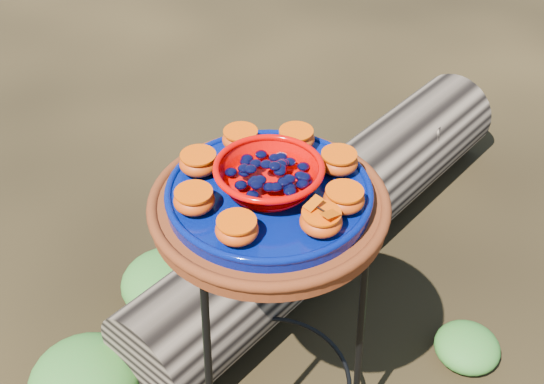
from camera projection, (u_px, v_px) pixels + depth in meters
name	position (u px, v px, depth m)	size (l,w,h in m)	color
plant_stand	(269.00, 329.00, 1.57)	(0.44, 0.44, 0.70)	black
terracotta_saucer	(269.00, 207.00, 1.33)	(0.46, 0.46, 0.04)	#602109
cobalt_plate	(269.00, 195.00, 1.31)	(0.40, 0.40, 0.03)	#020839
red_bowl	(269.00, 178.00, 1.29)	(0.20, 0.20, 0.06)	#D00200
glass_gems	(269.00, 161.00, 1.26)	(0.15, 0.15, 0.03)	black
orange_half_0	(321.00, 221.00, 1.20)	(0.08, 0.08, 0.04)	#AB2E00
orange_half_1	(344.00, 199.00, 1.25)	(0.08, 0.08, 0.04)	#AB2E00
orange_half_2	(339.00, 162.00, 1.34)	(0.08, 0.08, 0.04)	#AB2E00
orange_half_3	(296.00, 139.00, 1.40)	(0.08, 0.08, 0.04)	#AB2E00
orange_half_4	(241.00, 139.00, 1.40)	(0.08, 0.08, 0.04)	#AB2E00
orange_half_5	(199.00, 163.00, 1.33)	(0.08, 0.08, 0.04)	#AB2E00
orange_half_6	(194.00, 200.00, 1.25)	(0.08, 0.08, 0.04)	#AB2E00
orange_half_7	(237.00, 230.00, 1.18)	(0.08, 0.08, 0.04)	#AB2E00
butterfly	(322.00, 210.00, 1.18)	(0.07, 0.05, 0.01)	#C44200
driftwood_log	(331.00, 211.00, 2.19)	(1.60, 0.42, 0.30)	black
foliage_left	(85.00, 378.00, 1.79)	(0.29, 0.29, 0.15)	#2B7022
foliage_right	(467.00, 346.00, 1.90)	(0.18, 0.18, 0.09)	#2B7022
foliage_back	(168.00, 281.00, 2.06)	(0.28, 0.28, 0.14)	#2B7022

